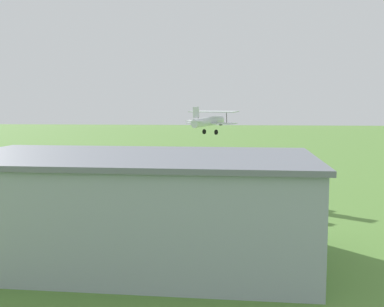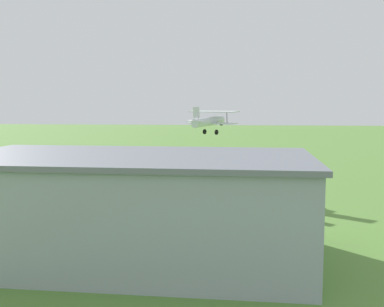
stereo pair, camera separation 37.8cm
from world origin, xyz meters
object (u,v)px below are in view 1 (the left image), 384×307
Objects in this scene: person_beside_truck at (77,209)px; person_at_fence_line at (143,199)px; hangar at (134,206)px; car_black at (42,200)px; car_green at (106,202)px; biplane at (209,121)px; person_by_parked_cars at (163,196)px; car_red at (272,208)px.

person_at_fence_line is at bearing -134.03° from person_beside_truck.
person_beside_truck is (8.27, -11.29, -2.90)m from hangar.
car_green is at bearing 177.37° from car_black.
person_beside_truck is at bearing 52.74° from biplane.
biplane is at bearing -129.83° from car_green.
hangar reaches higher than person_by_parked_cars.
hangar is 27.61m from biplane.
car_red is 19.01m from person_beside_truck.
hangar is 17.33m from person_at_fence_line.
person_beside_truck is (5.35, 5.53, 0.01)m from person_at_fence_line.
car_green is at bearing -117.09° from person_beside_truck.
car_red is at bearing -128.23° from hangar.
biplane reaches higher than person_at_fence_line.
person_at_fence_line is at bearing -150.54° from car_green.
car_black is at bearing -3.97° from car_red.
car_red is 13.94m from person_at_fence_line.
person_by_parked_cars is at bearing -21.35° from car_red.
biplane is 4.32× the size of person_beside_truck.
car_red is 12.33m from person_by_parked_cars.
person_by_parked_cars is at bearing -137.97° from person_beside_truck.
hangar is 6.03× the size of car_green.
car_red is at bearing -173.41° from person_beside_truck.
biplane is 1.65× the size of car_green.
biplane is 21.21m from person_beside_truck.
hangar is 14.55× the size of person_by_parked_cars.
person_beside_truck is at bearing 62.91° from car_green.
person_by_parked_cars reaches higher than person_at_fence_line.
car_green is (10.05, 12.05, -8.13)m from biplane.
car_red is 0.91× the size of car_black.
car_green is 3.97m from person_beside_truck.
car_black is 2.99× the size of person_at_fence_line.
person_beside_truck is (1.81, 3.53, -0.02)m from car_green.
biplane reaches higher than car_black.
car_green is (6.46, -14.83, -2.88)m from hangar.
hangar is at bearing 82.40° from biplane.
person_beside_truck is (18.88, 2.18, -0.07)m from car_red.
car_red reaches higher than car_black.
hangar is 16.02× the size of person_at_fence_line.
hangar is 5.89× the size of car_red.
person_at_fence_line is (13.53, -3.35, -0.08)m from car_red.
person_by_parked_cars is 1.10× the size of person_at_fence_line.
car_black is at bearing -36.40° from person_beside_truck.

